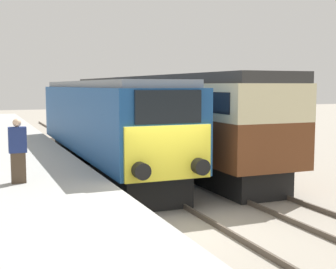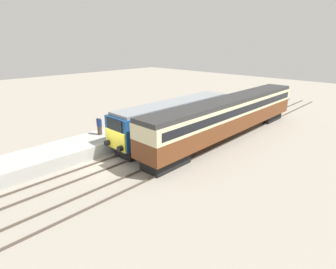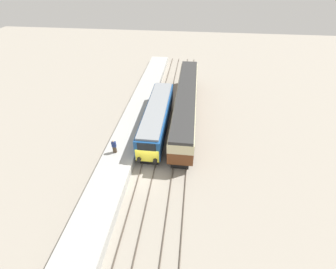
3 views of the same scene
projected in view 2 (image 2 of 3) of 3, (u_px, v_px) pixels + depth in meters
ground_plane at (106, 165)px, 19.96m from camera, size 120.00×120.00×0.00m
platform_left at (153, 126)px, 27.37m from camera, size 3.50×50.00×1.04m
rails_near_track at (154, 146)px, 23.32m from camera, size 1.51×60.00×0.14m
rails_far_track at (183, 157)px, 21.09m from camera, size 1.50×60.00×0.14m
locomotive at (175, 119)px, 24.52m from camera, size 2.70×13.93×3.71m
passenger_carriage at (230, 114)px, 24.91m from camera, size 2.75×21.86×3.96m
person_on_platform at (99, 126)px, 23.14m from camera, size 0.44×0.26×1.66m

